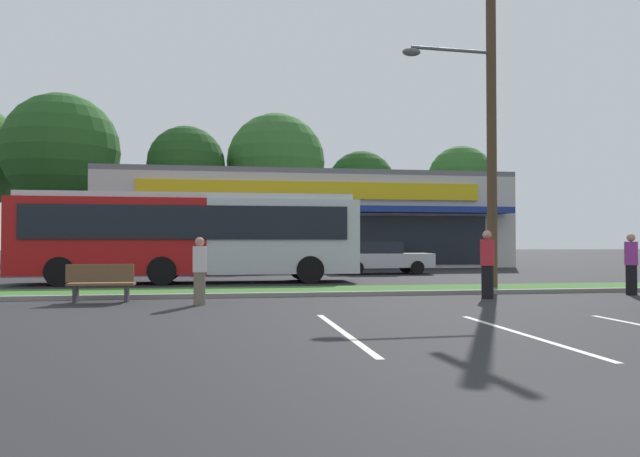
% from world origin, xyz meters
% --- Properties ---
extents(grass_median, '(56.00, 2.20, 0.12)m').
position_xyz_m(grass_median, '(0.00, 14.00, 0.06)').
color(grass_median, '#386B28').
rests_on(grass_median, ground_plane).
extents(curb_lip, '(56.00, 0.24, 0.12)m').
position_xyz_m(curb_lip, '(0.00, 12.78, 0.06)').
color(curb_lip, gray).
rests_on(curb_lip, ground_plane).
extents(parking_stripe_0, '(0.12, 4.80, 0.01)m').
position_xyz_m(parking_stripe_0, '(-2.12, 6.10, 0.00)').
color(parking_stripe_0, silver).
rests_on(parking_stripe_0, ground_plane).
extents(parking_stripe_1, '(0.12, 4.80, 0.01)m').
position_xyz_m(parking_stripe_1, '(0.70, 5.39, 0.00)').
color(parking_stripe_1, silver).
rests_on(parking_stripe_1, ground_plane).
extents(storefront_building, '(24.32, 11.62, 5.70)m').
position_xyz_m(storefront_building, '(1.05, 35.14, 2.85)').
color(storefront_building, '#BCB7AD').
rests_on(storefront_building, ground_plane).
extents(tree_left, '(8.24, 8.24, 12.21)m').
position_xyz_m(tree_left, '(-15.49, 42.40, 8.08)').
color(tree_left, '#473323').
rests_on(tree_left, ground_plane).
extents(tree_mid_left, '(5.85, 5.85, 10.29)m').
position_xyz_m(tree_mid_left, '(-6.73, 43.19, 7.34)').
color(tree_mid_left, '#473323').
rests_on(tree_mid_left, ground_plane).
extents(tree_mid, '(7.78, 7.78, 11.74)m').
position_xyz_m(tree_mid, '(0.19, 44.51, 7.84)').
color(tree_mid, '#473323').
rests_on(tree_mid, ground_plane).
extents(tree_mid_right, '(5.82, 5.82, 9.29)m').
position_xyz_m(tree_mid_right, '(7.72, 46.92, 6.36)').
color(tree_mid_right, '#473323').
rests_on(tree_mid_right, ground_plane).
extents(tree_right, '(5.74, 5.74, 9.93)m').
position_xyz_m(tree_right, '(16.61, 46.72, 7.04)').
color(tree_right, '#473323').
rests_on(tree_right, ground_plane).
extents(utility_pole, '(3.03, 2.40, 10.17)m').
position_xyz_m(utility_pole, '(3.94, 13.74, 5.43)').
color(utility_pole, '#4C3826').
rests_on(utility_pole, ground_plane).
extents(city_bus, '(12.25, 2.68, 3.25)m').
position_xyz_m(city_bus, '(-5.21, 19.09, 1.77)').
color(city_bus, '#B71414').
rests_on(city_bus, ground_plane).
extents(bus_stop_bench, '(1.60, 0.45, 0.95)m').
position_xyz_m(bus_stop_bench, '(-7.04, 11.95, 0.50)').
color(bus_stop_bench, brown).
rests_on(bus_stop_bench, ground_plane).
extents(car_1, '(4.62, 1.91, 1.52)m').
position_xyz_m(car_1, '(3.35, 24.12, 0.77)').
color(car_1, '#B7B7BC').
rests_on(car_1, ground_plane).
extents(car_3, '(4.11, 2.02, 1.59)m').
position_xyz_m(car_3, '(-3.77, 25.38, 0.81)').
color(car_3, '#B7B7BC').
rests_on(car_3, ground_plane).
extents(pedestrian_near_bench, '(0.36, 0.36, 1.80)m').
position_xyz_m(pedestrian_near_bench, '(2.84, 11.40, 0.91)').
color(pedestrian_near_bench, black).
rests_on(pedestrian_near_bench, ground_plane).
extents(pedestrian_by_pole, '(0.35, 0.35, 1.74)m').
position_xyz_m(pedestrian_by_pole, '(7.34, 11.81, 0.87)').
color(pedestrian_by_pole, black).
rests_on(pedestrian_by_pole, ground_plane).
extents(pedestrian_mid, '(0.32, 0.32, 1.61)m').
position_xyz_m(pedestrian_mid, '(-4.62, 10.94, 0.81)').
color(pedestrian_mid, '#726651').
rests_on(pedestrian_mid, ground_plane).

